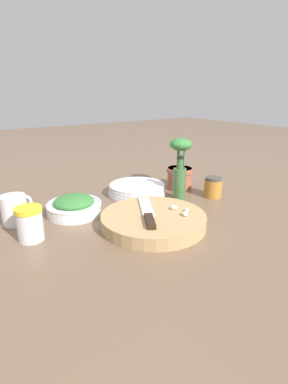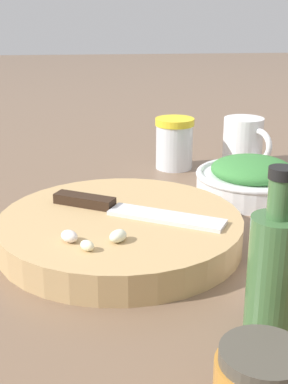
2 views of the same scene
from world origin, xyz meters
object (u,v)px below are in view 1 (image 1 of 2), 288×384
Objects in this scene: garlic_cloves at (179,210)px; spice_jar at (30,224)px; herb_bowl at (74,206)px; plate_stack at (137,190)px; oil_bottle at (179,183)px; potted_herb at (180,168)px; coffee_mug at (15,210)px; cutting_board at (153,220)px; honey_jar at (214,187)px; chef_knife at (147,213)px.

garlic_cloves is 0.41m from spice_jar.
plate_stack is at bearing 9.55° from herb_bowl.
potted_herb is at bearing 48.31° from oil_bottle.
coffee_mug reaches higher than herb_bowl.
garlic_cloves is at bearing -46.23° from herb_bowl.
plate_stack is at bearing 66.37° from cutting_board.
honey_jar is 0.37× the size of potted_herb.
spice_jar reaches higher than garlic_cloves.
chef_knife and garlic_cloves have the same top height.
spice_jar is 0.61m from potted_herb.
herb_bowl is at bearing 133.77° from garlic_cloves.
plate_stack is at bearing 140.15° from honey_jar.
potted_herb reaches higher than oil_bottle.
plate_stack is 2.90× the size of honey_jar.
herb_bowl is 1.88× the size of spice_jar.
herb_bowl is 1.73× the size of coffee_mug.
oil_bottle is at bearing 1.25° from spice_jar.
oil_bottle is at bearing -13.46° from herb_bowl.
oil_bottle reaches higher than spice_jar.
herb_bowl is 2.32× the size of honey_jar.
coffee_mug is at bearing 165.48° from honey_jar.
herb_bowl is 0.27m from plate_stack.
coffee_mug is (-0.30, 0.23, 0.00)m from chef_knife.
cutting_board is at bearing 4.47° from chef_knife.
potted_herb is (0.09, 0.10, 0.02)m from oil_bottle.
plate_stack is (0.26, 0.04, -0.01)m from herb_bowl.
coffee_mug reaches higher than plate_stack.
oil_bottle is at bearing -12.72° from coffee_mug.
herb_bowl is 0.19m from spice_jar.
cutting_board is at bearing -148.65° from oil_bottle.
chef_knife is 0.25m from oil_bottle.
spice_jar is at bearing 160.05° from garlic_cloves.
oil_bottle reaches higher than honey_jar.
spice_jar is 0.52m from oil_bottle.
garlic_cloves reaches higher than plate_stack.
chef_knife is 2.34× the size of spice_jar.
plate_stack is 1.35× the size of oil_bottle.
garlic_cloves is at bearing -34.42° from coffee_mug.
garlic_cloves is (0.07, -0.03, 0.02)m from cutting_board.
herb_bowl reaches higher than plate_stack.
chef_knife is at bearing -37.74° from coffee_mug.
coffee_mug is (-0.39, 0.27, 0.00)m from garlic_cloves.
potted_herb is (-0.04, 0.15, 0.05)m from honey_jar.
coffee_mug is at bearing 168.88° from herb_bowl.
honey_jar is at bearing -3.39° from spice_jar.
herb_bowl is (-0.23, 0.24, -0.01)m from garlic_cloves.
herb_bowl reaches higher than chef_knife.
cutting_board is 3.05× the size of coffee_mug.
spice_jar reaches higher than herb_bowl.
chef_knife is 0.10m from garlic_cloves.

